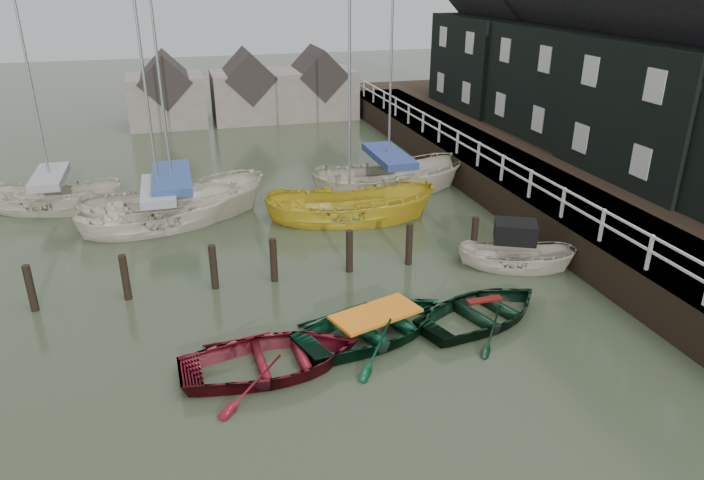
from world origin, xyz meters
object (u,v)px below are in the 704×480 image
object	(u,v)px
sailboat_d	(388,189)
sailboat_e	(56,207)
motorboat	(515,264)
rowboat_green	(376,336)
rowboat_dkgreen	(483,320)
sailboat_c	(350,218)
sailboat_a	(163,224)
rowboat_red	(273,370)
sailboat_b	(176,217)

from	to	relation	value
sailboat_d	sailboat_e	world-z (taller)	sailboat_d
motorboat	rowboat_green	bearing A→B (deg)	141.97
rowboat_dkgreen	sailboat_e	distance (m)	17.80
sailboat_c	sailboat_a	bearing A→B (deg)	92.09
sailboat_c	sailboat_e	xyz separation A→B (m)	(-11.09, 4.27, 0.05)
rowboat_red	sailboat_b	world-z (taller)	sailboat_b
rowboat_red	rowboat_dkgreen	world-z (taller)	rowboat_red
sailboat_b	sailboat_c	bearing A→B (deg)	-112.67
rowboat_red	sailboat_e	distance (m)	14.93
sailboat_b	sailboat_c	world-z (taller)	sailboat_b
rowboat_green	motorboat	size ratio (longest dim) A/B	1.12
sailboat_a	sailboat_b	xyz separation A→B (m)	(0.49, 0.72, -0.01)
sailboat_b	sailboat_d	xyz separation A→B (m)	(8.99, 0.94, 0.00)
sailboat_b	sailboat_a	bearing A→B (deg)	139.33
motorboat	sailboat_d	bearing A→B (deg)	35.57
rowboat_red	sailboat_c	xyz separation A→B (m)	(4.45, 9.11, 0.01)
rowboat_red	sailboat_d	bearing A→B (deg)	-32.99
rowboat_dkgreen	sailboat_d	size ratio (longest dim) A/B	0.35
sailboat_b	sailboat_c	xyz separation A→B (m)	(6.46, -1.90, -0.05)
rowboat_dkgreen	sailboat_d	xyz separation A→B (m)	(1.09, 11.21, 0.06)
sailboat_b	sailboat_d	world-z (taller)	sailboat_d
rowboat_dkgreen	sailboat_a	xyz separation A→B (m)	(-8.40, 9.54, 0.07)
rowboat_dkgreen	sailboat_a	size ratio (longest dim) A/B	0.34
motorboat	sailboat_d	xyz separation A→B (m)	(-1.42, 8.46, -0.06)
rowboat_dkgreen	sailboat_b	distance (m)	12.95
sailboat_c	sailboat_d	world-z (taller)	sailboat_d
rowboat_red	sailboat_c	distance (m)	10.14
rowboat_dkgreen	rowboat_green	bearing A→B (deg)	70.63
sailboat_c	sailboat_d	bearing A→B (deg)	-29.91
sailboat_a	sailboat_d	world-z (taller)	sailboat_a
rowboat_red	sailboat_d	world-z (taller)	sailboat_d
sailboat_b	rowboat_dkgreen	bearing A→B (deg)	-148.66
sailboat_c	rowboat_dkgreen	bearing A→B (deg)	-158.45
sailboat_b	rowboat_red	bearing A→B (deg)	-175.92
sailboat_e	sailboat_d	bearing A→B (deg)	-78.54
sailboat_d	sailboat_e	size ratio (longest dim) A/B	1.15
rowboat_dkgreen	sailboat_b	size ratio (longest dim) A/B	0.36
sailboat_b	sailboat_d	distance (m)	9.04
rowboat_red	sailboat_d	size ratio (longest dim) A/B	0.38
rowboat_red	sailboat_e	bearing A→B (deg)	23.70
rowboat_red	rowboat_dkgreen	bearing A→B (deg)	-85.52
rowboat_green	sailboat_d	xyz separation A→B (m)	(4.16, 11.17, 0.06)
rowboat_dkgreen	sailboat_b	world-z (taller)	sailboat_b
sailboat_d	rowboat_red	bearing A→B (deg)	153.65
motorboat	sailboat_e	size ratio (longest dim) A/B	0.39
sailboat_a	rowboat_red	bearing A→B (deg)	-177.60
rowboat_dkgreen	sailboat_c	xyz separation A→B (m)	(-1.45, 8.36, 0.01)
rowboat_green	rowboat_dkgreen	distance (m)	3.07
motorboat	sailboat_c	bearing A→B (deg)	61.20
rowboat_dkgreen	sailboat_b	xyz separation A→B (m)	(-7.90, 10.27, 0.06)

